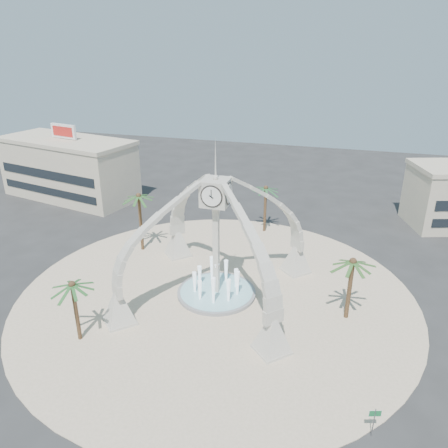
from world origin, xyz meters
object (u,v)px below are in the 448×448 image
(palm_west, at_px, (139,197))
(palm_north, at_px, (266,189))
(street_sign, at_px, (375,417))
(clock_tower, at_px, (216,237))
(palm_east, at_px, (353,262))
(fountain, at_px, (216,292))
(palm_south, at_px, (72,285))

(palm_west, bearing_deg, palm_north, 36.56)
(street_sign, bearing_deg, palm_north, 96.36)
(clock_tower, bearing_deg, palm_east, -1.55)
(street_sign, bearing_deg, palm_east, 81.65)
(fountain, distance_m, palm_east, 14.01)
(palm_east, relative_size, palm_north, 0.97)
(clock_tower, xyz_separation_m, palm_north, (1.41, 17.11, -0.42))
(palm_south, xyz_separation_m, street_sign, (24.20, -3.27, -3.77))
(palm_north, height_order, street_sign, palm_north)
(fountain, relative_size, palm_east, 1.19)
(palm_west, bearing_deg, clock_tower, -31.36)
(palm_east, bearing_deg, palm_north, 123.24)
(palm_east, bearing_deg, palm_west, 162.94)
(clock_tower, height_order, palm_west, clock_tower)
(palm_west, bearing_deg, fountain, -31.36)
(palm_west, bearing_deg, palm_east, -17.06)
(palm_west, xyz_separation_m, street_sign, (26.88, -20.78, -5.30))
(palm_west, distance_m, palm_south, 17.79)
(palm_east, height_order, palm_north, palm_north)
(street_sign, bearing_deg, palm_west, 124.76)
(palm_east, bearing_deg, fountain, 178.45)
(clock_tower, relative_size, palm_north, 2.60)
(fountain, xyz_separation_m, palm_west, (-11.89, 7.25, 6.66))
(fountain, relative_size, street_sign, 3.47)
(palm_south, bearing_deg, fountain, 48.10)
(clock_tower, distance_m, palm_north, 17.18)
(fountain, bearing_deg, palm_north, 85.29)
(palm_east, height_order, palm_south, palm_east)
(palm_east, distance_m, palm_west, 25.91)
(clock_tower, height_order, street_sign, clock_tower)
(clock_tower, relative_size, fountain, 2.24)
(clock_tower, relative_size, palm_east, 2.67)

